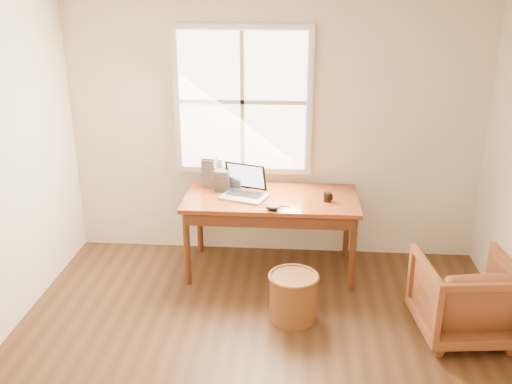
% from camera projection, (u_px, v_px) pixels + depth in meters
% --- Properties ---
extents(room_shell, '(4.04, 4.54, 2.64)m').
position_uv_depth(room_shell, '(255.00, 204.00, 3.53)').
color(room_shell, '#4C2F1A').
rests_on(room_shell, ground).
extents(desk, '(1.60, 0.80, 0.04)m').
position_uv_depth(desk, '(271.00, 199.00, 5.27)').
color(desk, brown).
rests_on(desk, room_shell).
extents(armchair, '(0.78, 0.80, 0.66)m').
position_uv_depth(armchair, '(465.00, 297.00, 4.40)').
color(armchair, brown).
rests_on(armchair, room_shell).
extents(wicker_stool, '(0.49, 0.49, 0.39)m').
position_uv_depth(wicker_stool, '(293.00, 297.00, 4.65)').
color(wicker_stool, brown).
rests_on(wicker_stool, room_shell).
extents(laptop, '(0.56, 0.58, 0.33)m').
position_uv_depth(laptop, '(244.00, 181.00, 5.17)').
color(laptop, '#A3A6AA').
rests_on(laptop, desk).
extents(mouse, '(0.13, 0.10, 0.04)m').
position_uv_depth(mouse, '(272.00, 208.00, 4.94)').
color(mouse, black).
rests_on(mouse, desk).
extents(coffee_mug, '(0.09, 0.09, 0.08)m').
position_uv_depth(coffee_mug, '(327.00, 197.00, 5.13)').
color(coffee_mug, black).
rests_on(coffee_mug, desk).
extents(cd_stack_a, '(0.17, 0.16, 0.26)m').
position_uv_depth(cd_stack_a, '(215.00, 171.00, 5.55)').
color(cd_stack_a, '#B0B5BC').
rests_on(cd_stack_a, desk).
extents(cd_stack_b, '(0.14, 0.12, 0.20)m').
position_uv_depth(cd_stack_b, '(222.00, 181.00, 5.38)').
color(cd_stack_b, '#232227').
rests_on(cd_stack_b, desk).
extents(cd_stack_c, '(0.15, 0.14, 0.29)m').
position_uv_depth(cd_stack_c, '(210.00, 172.00, 5.49)').
color(cd_stack_c, '#9D9CA9').
rests_on(cd_stack_c, desk).
extents(cd_stack_d, '(0.19, 0.18, 0.20)m').
position_uv_depth(cd_stack_d, '(235.00, 177.00, 5.47)').
color(cd_stack_d, '#B7BDC3').
rests_on(cd_stack_d, desk).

